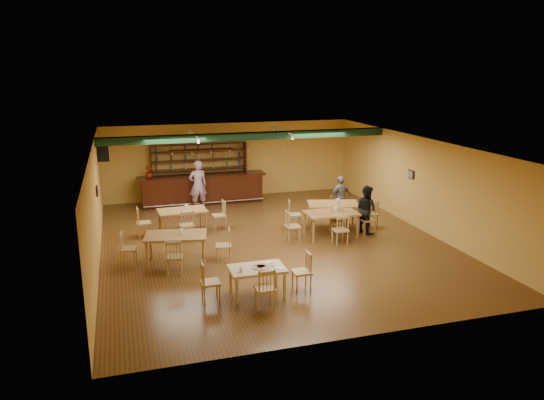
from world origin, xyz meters
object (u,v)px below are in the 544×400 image
object	(u,v)px
dining_table_d	(331,225)
patron_bar	(198,185)
dining_table_b	(333,215)
near_table	(257,281)
bar_counter	(203,189)
patron_right_a	(366,209)
dining_table_c	(176,249)
dining_table_a	(183,221)

from	to	relation	value
dining_table_d	patron_bar	size ratio (longest dim) A/B	0.87
dining_table_b	near_table	size ratio (longest dim) A/B	1.29
near_table	bar_counter	bearing A→B (deg)	89.33
bar_counter	patron_right_a	xyz separation A→B (m)	(4.41, -5.14, 0.21)
dining_table_c	dining_table_b	bearing A→B (deg)	28.73
dining_table_d	patron_right_a	xyz separation A→B (m)	(1.25, 0.09, 0.37)
patron_right_a	dining_table_c	bearing A→B (deg)	83.02
dining_table_a	bar_counter	bearing A→B (deg)	67.24
dining_table_a	dining_table_b	bearing A→B (deg)	-13.73
dining_table_c	near_table	world-z (taller)	dining_table_c
dining_table_a	dining_table_c	world-z (taller)	dining_table_c
bar_counter	patron_bar	size ratio (longest dim) A/B	2.64
bar_counter	patron_right_a	distance (m)	6.78
bar_counter	dining_table_a	size ratio (longest dim) A/B	3.24
bar_counter	dining_table_a	world-z (taller)	bar_counter
dining_table_b	patron_right_a	bearing A→B (deg)	-30.77
dining_table_d	patron_bar	xyz separation A→B (m)	(-3.46, 4.41, 0.52)
dining_table_c	patron_right_a	bearing A→B (deg)	19.33
dining_table_c	patron_bar	xyz separation A→B (m)	(1.41, 5.29, 0.52)
dining_table_b	patron_right_a	world-z (taller)	patron_right_a
near_table	patron_right_a	xyz separation A→B (m)	(4.56, 3.56, 0.43)
near_table	patron_right_a	distance (m)	5.80
dining_table_d	patron_right_a	distance (m)	1.30
bar_counter	dining_table_d	world-z (taller)	bar_counter
dining_table_b	bar_counter	bearing A→B (deg)	144.00
patron_right_a	dining_table_a	bearing A→B (deg)	57.49
bar_counter	near_table	xyz separation A→B (m)	(-0.14, -8.71, -0.22)
dining_table_b	patron_bar	distance (m)	5.28
dining_table_b	dining_table_d	size ratio (longest dim) A/B	1.03
dining_table_d	near_table	world-z (taller)	dining_table_d
patron_right_a	dining_table_b	bearing A→B (deg)	29.01
near_table	patron_right_a	world-z (taller)	patron_right_a
dining_table_a	patron_right_a	world-z (taller)	patron_right_a
bar_counter	dining_table_b	size ratio (longest dim) A/B	2.96
near_table	patron_bar	distance (m)	7.91
dining_table_c	dining_table_a	bearing A→B (deg)	89.75
bar_counter	patron_right_a	size ratio (longest dim) A/B	3.17
dining_table_b	near_table	xyz separation A→B (m)	(-3.76, -4.36, -0.07)
patron_bar	dining_table_b	bearing A→B (deg)	130.22
dining_table_d	near_table	bearing A→B (deg)	-133.00
bar_counter	near_table	distance (m)	8.71
dining_table_b	patron_bar	xyz separation A→B (m)	(-3.91, 3.52, 0.51)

